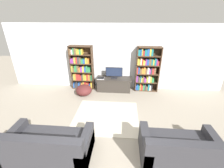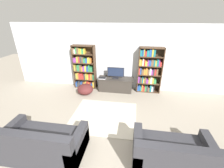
{
  "view_description": "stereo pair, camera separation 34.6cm",
  "coord_description": "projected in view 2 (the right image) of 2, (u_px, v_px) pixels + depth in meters",
  "views": [
    {
      "loc": [
        0.39,
        -1.67,
        2.87
      ],
      "look_at": [
        0.0,
        2.99,
        0.7
      ],
      "focal_mm": 24.0,
      "sensor_mm": 36.0,
      "label": 1
    },
    {
      "loc": [
        0.73,
        -1.62,
        2.87
      ],
      "look_at": [
        0.0,
        2.99,
        0.7
      ],
      "focal_mm": 24.0,
      "sensor_mm": 36.0,
      "label": 2
    }
  ],
  "objects": [
    {
      "name": "bookshelf_left",
      "position": [
        84.0,
        68.0,
        6.23
      ],
      "size": [
        0.92,
        0.3,
        1.8
      ],
      "color": "#422D1E",
      "rests_on": "ground_plane"
    },
    {
      "name": "television",
      "position": [
        116.0,
        73.0,
        5.92
      ],
      "size": [
        0.67,
        0.16,
        0.46
      ],
      "color": "black",
      "rests_on": "tv_stand"
    },
    {
      "name": "couch_right_sofa",
      "position": [
        173.0,
        155.0,
        3.05
      ],
      "size": [
        1.62,
        0.99,
        0.84
      ],
      "color": "#2D2D33",
      "rests_on": "ground_plane"
    },
    {
      "name": "laptop",
      "position": [
        102.0,
        78.0,
        6.02
      ],
      "size": [
        0.28,
        0.24,
        0.03
      ],
      "color": "silver",
      "rests_on": "tv_stand"
    },
    {
      "name": "wall_back",
      "position": [
        117.0,
        58.0,
        6.01
      ],
      "size": [
        8.8,
        0.06,
        2.6
      ],
      "color": "silver",
      "rests_on": "ground_plane"
    },
    {
      "name": "beanbag_ottoman",
      "position": [
        85.0,
        89.0,
        5.88
      ],
      "size": [
        0.62,
        0.62,
        0.41
      ],
      "primitive_type": "ellipsoid",
      "color": "#4C1E1E",
      "rests_on": "ground_plane"
    },
    {
      "name": "bookshelf_right",
      "position": [
        149.0,
        71.0,
        5.84
      ],
      "size": [
        0.92,
        0.3,
        1.8
      ],
      "color": "#422D1E",
      "rests_on": "ground_plane"
    },
    {
      "name": "couch_left_sectional",
      "position": [
        42.0,
        144.0,
        3.29
      ],
      "size": [
        1.81,
        1.0,
        0.89
      ],
      "color": "#2D2D33",
      "rests_on": "ground_plane"
    },
    {
      "name": "tv_stand",
      "position": [
        116.0,
        84.0,
        6.14
      ],
      "size": [
        1.41,
        0.54,
        0.54
      ],
      "color": "#332D28",
      "rests_on": "ground_plane"
    },
    {
      "name": "area_rug",
      "position": [
        104.0,
        116.0,
        4.65
      ],
      "size": [
        1.96,
        1.72,
        0.02
      ],
      "color": "beige",
      "rests_on": "ground_plane"
    }
  ]
}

